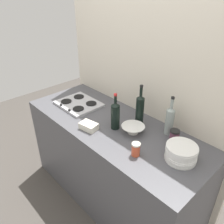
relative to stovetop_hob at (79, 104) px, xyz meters
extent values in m
plane|color=#47423D|center=(0.49, 0.01, -0.91)|extent=(6.00, 6.00, 0.00)
cube|color=#4C4C51|center=(0.49, 0.01, -0.46)|extent=(1.80, 0.70, 0.90)
cube|color=beige|center=(0.49, 0.39, 0.18)|extent=(1.90, 0.06, 2.18)
cube|color=#B2B2B7|center=(0.00, 0.00, 0.00)|extent=(0.42, 0.35, 0.02)
cylinder|color=black|center=(-0.11, -0.08, 0.02)|extent=(0.11, 0.11, 0.01)
cylinder|color=black|center=(0.11, -0.08, 0.02)|extent=(0.11, 0.11, 0.01)
cylinder|color=black|center=(-0.11, 0.08, 0.02)|extent=(0.11, 0.11, 0.01)
cylinder|color=black|center=(0.11, 0.08, 0.02)|extent=(0.11, 0.11, 0.01)
cylinder|color=black|center=(-0.07, -0.16, 0.02)|extent=(0.02, 0.02, 0.02)
cylinder|color=black|center=(0.07, -0.16, 0.02)|extent=(0.02, 0.02, 0.02)
cylinder|color=white|center=(1.16, 0.04, -0.01)|extent=(0.22, 0.22, 0.01)
cylinder|color=white|center=(1.15, 0.04, 0.01)|extent=(0.22, 0.22, 0.01)
cylinder|color=white|center=(1.16, 0.04, 0.02)|extent=(0.22, 0.22, 0.01)
cylinder|color=white|center=(1.16, 0.04, 0.03)|extent=(0.22, 0.22, 0.01)
cylinder|color=white|center=(1.15, 0.05, 0.04)|extent=(0.22, 0.22, 0.01)
cylinder|color=white|center=(1.15, 0.05, 0.06)|extent=(0.22, 0.22, 0.01)
cylinder|color=white|center=(1.15, 0.04, 0.07)|extent=(0.22, 0.22, 0.01)
cylinder|color=white|center=(1.16, 0.04, 0.08)|extent=(0.22, 0.22, 0.01)
cylinder|color=white|center=(1.16, 0.04, 0.10)|extent=(0.22, 0.22, 0.01)
cylinder|color=black|center=(0.55, -0.02, 0.09)|extent=(0.07, 0.07, 0.22)
cone|color=black|center=(0.55, -0.02, 0.22)|extent=(0.07, 0.07, 0.03)
cylinder|color=black|center=(0.55, -0.02, 0.26)|extent=(0.02, 0.02, 0.06)
cylinder|color=#B21E1E|center=(0.55, -0.02, 0.30)|extent=(0.03, 0.03, 0.02)
cylinder|color=gray|center=(0.91, 0.25, 0.09)|extent=(0.07, 0.07, 0.22)
cone|color=gray|center=(0.91, 0.25, 0.22)|extent=(0.07, 0.07, 0.02)
cylinder|color=gray|center=(0.91, 0.25, 0.27)|extent=(0.02, 0.02, 0.08)
cylinder|color=black|center=(0.91, 0.25, 0.31)|extent=(0.03, 0.03, 0.02)
cylinder|color=black|center=(0.65, 0.18, 0.11)|extent=(0.07, 0.07, 0.25)
cone|color=black|center=(0.65, 0.18, 0.25)|extent=(0.07, 0.07, 0.02)
cylinder|color=black|center=(0.65, 0.18, 0.30)|extent=(0.02, 0.02, 0.08)
cylinder|color=black|center=(0.65, 0.18, 0.35)|extent=(0.03, 0.03, 0.02)
cylinder|color=white|center=(0.71, 0.04, -0.01)|extent=(0.09, 0.09, 0.01)
cone|color=white|center=(0.71, 0.04, 0.02)|extent=(0.20, 0.20, 0.06)
cube|color=silver|center=(0.41, -0.19, 0.01)|extent=(0.16, 0.12, 0.06)
cylinder|color=#C64C2D|center=(0.91, -0.15, 0.03)|extent=(0.06, 0.06, 0.09)
cylinder|color=beige|center=(0.91, -0.15, 0.08)|extent=(0.06, 0.06, 0.01)
cylinder|color=#66384C|center=(1.00, 0.20, 0.03)|extent=(0.07, 0.07, 0.08)
cylinder|color=black|center=(1.00, 0.20, 0.08)|extent=(0.08, 0.08, 0.01)
camera|label=1|loc=(1.73, -1.15, 1.09)|focal=36.57mm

